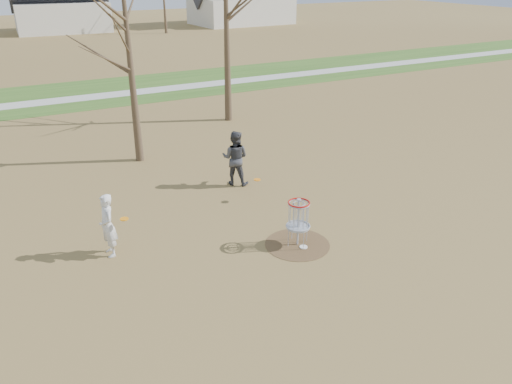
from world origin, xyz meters
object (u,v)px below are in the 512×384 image
player_throwing (235,158)px  disc_grounded (304,247)px  disc_golf_basket (298,215)px  player_standing (108,226)px

player_throwing → disc_grounded: player_throwing is taller
player_throwing → disc_golf_basket: player_throwing is taller
player_throwing → disc_golf_basket: bearing=125.4°
player_standing → disc_golf_basket: (4.66, -1.90, 0.05)m
disc_grounded → disc_golf_basket: disc_golf_basket is taller
player_throwing → disc_golf_basket: 4.63m
player_throwing → disc_golf_basket: size_ratio=1.43×
disc_golf_basket → disc_grounded: bearing=-73.8°
disc_grounded → disc_golf_basket: 0.92m
player_standing → disc_grounded: 5.24m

